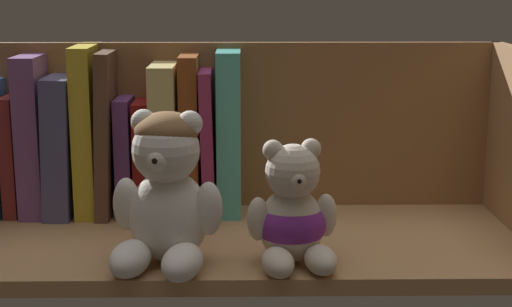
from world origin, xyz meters
The scene contains 15 objects.
shelf_board centered at (0.00, 0.00, 1.00)cm, with size 73.70×29.55×2.00cm, color tan.
shelf_back_panel centered at (0.00, 15.38, 13.02)cm, with size 76.10×1.20×26.05cm, color #96673E.
book_1 centered at (-31.39, 12.39, 10.49)cm, with size 1.94×9.52×16.99cm, color maroon.
book_2 centered at (-28.34, 12.39, 13.32)cm, with size 3.33×11.10×22.63cm, color #794C8E.
book_3 centered at (-24.45, 12.39, 11.89)cm, with size 3.59×12.71×19.78cm, color #4E5082.
book_4 centered at (-20.82, 12.39, 13.96)cm, with size 2.84×11.29×23.92cm, color gold.
book_5 centered at (-18.03, 12.39, 13.61)cm, with size 1.89×12.60×23.22cm, color brown.
book_6 centered at (-15.59, 12.39, 10.33)cm, with size 2.16×9.19×16.65cm, color #66387C.
book_7 centered at (-13.02, 12.39, 10.11)cm, with size 2.14×10.31×16.22cm, color maroon.
book_8 centered at (-9.79, 12.39, 12.76)cm, with size 3.48×14.84×21.52cm, color #CFC176.
book_9 centered at (-6.34, 12.39, 13.32)cm, with size 2.58×10.75×22.65cm, color brown.
book_10 centered at (-3.79, 12.39, 12.29)cm, with size 1.68×12.26×20.57cm, color #952C5E.
book_11 centered at (-0.87, 12.39, 13.61)cm, with size 3.33×10.31×23.23cm, color #57C7BA.
teddy_bear_larger centered at (-7.79, -9.33, 10.68)cm, with size 13.66×14.19×18.29cm.
teddy_bear_smaller centered at (6.93, -9.44, 7.86)cm, with size 11.05×11.76×14.91cm.
Camera 1 is at (1.35, -97.82, 35.25)cm, focal length 55.37 mm.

